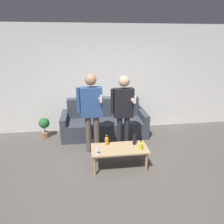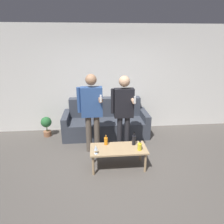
# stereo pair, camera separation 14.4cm
# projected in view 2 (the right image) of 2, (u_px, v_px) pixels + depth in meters

# --- Properties ---
(ground_plane) EXTENTS (16.00, 16.00, 0.00)m
(ground_plane) POSITION_uv_depth(u_px,v_px,m) (121.00, 181.00, 3.48)
(ground_plane) COLOR #514C47
(wall_back) EXTENTS (8.00, 0.06, 2.70)m
(wall_back) POSITION_uv_depth(u_px,v_px,m) (110.00, 80.00, 5.18)
(wall_back) COLOR silver
(wall_back) RESTS_ON ground_plane
(couch) EXTENTS (2.12, 0.83, 0.91)m
(couch) POSITION_uv_depth(u_px,v_px,m) (106.00, 122.00, 5.14)
(couch) COLOR #383D47
(couch) RESTS_ON ground_plane
(coffee_table) EXTENTS (1.05, 0.49, 0.41)m
(coffee_table) POSITION_uv_depth(u_px,v_px,m) (118.00, 150.00, 3.74)
(coffee_table) COLOR tan
(coffee_table) RESTS_ON ground_plane
(bottle_orange) EXTENTS (0.08, 0.08, 0.18)m
(bottle_orange) POSITION_uv_depth(u_px,v_px,m) (140.00, 146.00, 3.63)
(bottle_orange) COLOR yellow
(bottle_orange) RESTS_ON coffee_table
(bottle_green) EXTENTS (0.07, 0.07, 0.20)m
(bottle_green) POSITION_uv_depth(u_px,v_px,m) (106.00, 141.00, 3.82)
(bottle_green) COLOR orange
(bottle_green) RESTS_ON coffee_table
(bottle_dark) EXTENTS (0.07, 0.07, 0.25)m
(bottle_dark) POSITION_uv_depth(u_px,v_px,m) (134.00, 140.00, 3.82)
(bottle_dark) COLOR black
(bottle_dark) RESTS_ON coffee_table
(wine_glass_near) EXTENTS (0.07, 0.07, 0.17)m
(wine_glass_near) POSITION_uv_depth(u_px,v_px,m) (96.00, 148.00, 3.50)
(wine_glass_near) COLOR silver
(wine_glass_near) RESTS_ON coffee_table
(person_standing_left) EXTENTS (0.51, 0.44, 1.69)m
(person_standing_left) POSITION_uv_depth(u_px,v_px,m) (92.00, 108.00, 4.10)
(person_standing_left) COLOR brown
(person_standing_left) RESTS_ON ground_plane
(person_standing_right) EXTENTS (0.47, 0.42, 1.66)m
(person_standing_right) POSITION_uv_depth(u_px,v_px,m) (124.00, 108.00, 4.09)
(person_standing_right) COLOR #232328
(person_standing_right) RESTS_ON ground_plane
(potted_plant) EXTENTS (0.26, 0.26, 0.51)m
(potted_plant) POSITION_uv_depth(u_px,v_px,m) (46.00, 124.00, 5.02)
(potted_plant) COLOR #936042
(potted_plant) RESTS_ON ground_plane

